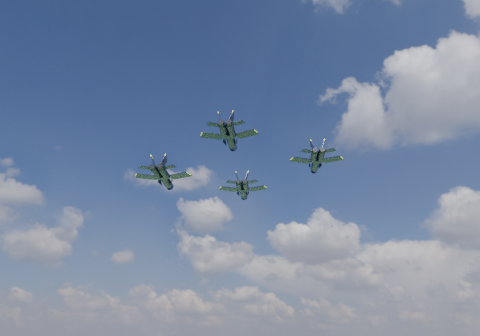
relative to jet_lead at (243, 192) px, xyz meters
name	(u,v)px	position (x,y,z in m)	size (l,w,h in m)	color
jet_lead	(243,192)	(0.00, 0.00, 0.00)	(13.35, 15.92, 4.03)	black
jet_left	(166,180)	(-2.31, -26.33, -3.40)	(13.25, 16.23, 4.07)	black
jet_right	(315,164)	(26.62, -5.87, -0.32)	(12.24, 14.76, 3.72)	black
jet_slot	(231,140)	(23.95, -33.20, -3.16)	(10.67, 13.73, 3.39)	black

